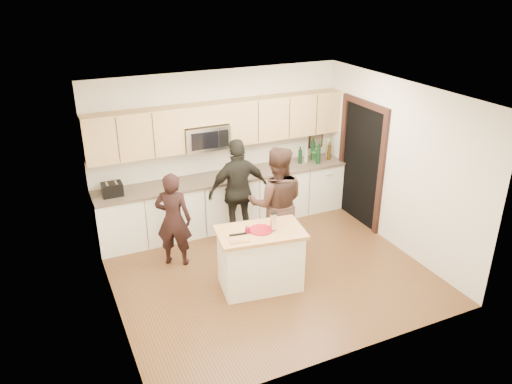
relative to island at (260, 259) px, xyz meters
name	(u,v)px	position (x,y,z in m)	size (l,w,h in m)	color
floor	(268,271)	(0.28, 0.30, -0.45)	(4.50, 4.50, 0.00)	brown
room_shell	(270,164)	(0.28, 0.30, 1.28)	(4.52, 4.02, 2.71)	beige
back_cabinetry	(227,200)	(0.28, 1.99, 0.02)	(4.50, 0.66, 0.94)	white
upper_cabinetry	(223,123)	(0.31, 2.13, 1.39)	(4.50, 0.33, 0.75)	tan
microwave	(205,137)	(-0.03, 2.09, 1.20)	(0.76, 0.41, 0.40)	silver
doorway	(361,160)	(2.51, 1.20, 0.70)	(0.06, 1.25, 2.20)	black
framed_picture	(316,138)	(2.23, 2.28, 0.83)	(0.30, 0.03, 0.38)	black
dish_towel	(176,197)	(-0.67, 1.80, 0.35)	(0.34, 0.60, 0.48)	white
island	(260,259)	(0.00, 0.00, 0.00)	(1.29, 0.87, 0.90)	white
red_plate	(261,230)	(0.01, 0.01, 0.45)	(0.33, 0.33, 0.02)	maroon
box_grater	(273,221)	(0.17, -0.07, 0.59)	(0.09, 0.06, 0.26)	silver
drink_glass	(248,230)	(-0.19, 0.02, 0.49)	(0.07, 0.07, 0.09)	maroon
cutting_board	(239,239)	(-0.37, -0.11, 0.46)	(0.27, 0.20, 0.02)	#BD824E
tongs	(238,234)	(-0.34, -0.02, 0.48)	(0.24, 0.03, 0.02)	black
knife	(237,241)	(-0.42, -0.16, 0.47)	(0.17, 0.02, 0.01)	silver
toaster	(112,189)	(-1.65, 1.97, 0.59)	(0.31, 0.24, 0.21)	black
bottle_cluster	(316,151)	(2.08, 1.99, 0.67)	(0.72, 0.31, 0.41)	black
orchid	(317,149)	(2.10, 2.02, 0.69)	(0.23, 0.18, 0.41)	#31712D
woman_left	(173,220)	(-0.92, 1.12, 0.30)	(0.55, 0.36, 1.50)	black
woman_center	(276,204)	(0.58, 0.66, 0.46)	(0.89, 0.69, 1.83)	#34211A
woman_right	(239,191)	(0.28, 1.43, 0.43)	(1.03, 0.43, 1.76)	black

